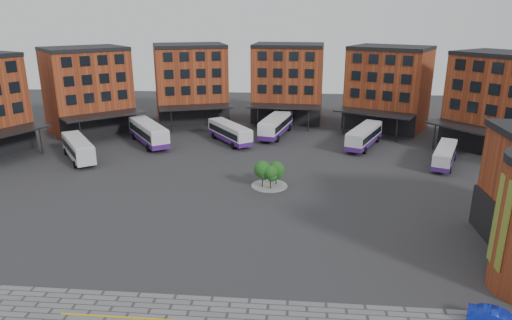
# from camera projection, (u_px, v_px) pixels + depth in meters

# --- Properties ---
(ground) EXTENTS (160.00, 160.00, 0.00)m
(ground) POSITION_uv_depth(u_px,v_px,m) (241.00, 230.00, 44.23)
(ground) COLOR #28282B
(ground) RESTS_ON ground
(main_building) EXTENTS (94.14, 42.48, 14.60)m
(main_building) POSITION_uv_depth(u_px,v_px,m) (240.00, 91.00, 78.67)
(main_building) COLOR #943F20
(main_building) RESTS_ON ground
(tree_island) EXTENTS (4.40, 4.40, 3.39)m
(tree_island) POSITION_uv_depth(u_px,v_px,m) (270.00, 172.00, 54.60)
(tree_island) COLOR gray
(tree_island) RESTS_ON ground
(bus_a) EXTENTS (8.53, 10.26, 3.09)m
(bus_a) POSITION_uv_depth(u_px,v_px,m) (78.00, 147.00, 64.94)
(bus_a) COLOR silver
(bus_a) RESTS_ON ground
(bus_b) EXTENTS (9.45, 11.74, 3.48)m
(bus_b) POSITION_uv_depth(u_px,v_px,m) (148.00, 133.00, 72.68)
(bus_b) COLOR silver
(bus_b) RESTS_ON ground
(bus_c) EXTENTS (8.45, 10.49, 3.11)m
(bus_c) POSITION_uv_depth(u_px,v_px,m) (230.00, 132.00, 73.66)
(bus_c) COLOR silver
(bus_c) RESTS_ON ground
(bus_d) EXTENTS (5.48, 12.67, 3.48)m
(bus_d) POSITION_uv_depth(u_px,v_px,m) (276.00, 125.00, 77.72)
(bus_d) COLOR white
(bus_d) RESTS_ON ground
(bus_e) EXTENTS (7.04, 11.51, 3.22)m
(bus_e) POSITION_uv_depth(u_px,v_px,m) (364.00, 136.00, 71.29)
(bus_e) COLOR silver
(bus_e) RESTS_ON ground
(bus_f) EXTENTS (5.81, 9.90, 2.75)m
(bus_f) POSITION_uv_depth(u_px,v_px,m) (445.00, 155.00, 62.57)
(bus_f) COLOR silver
(bus_f) RESTS_ON ground
(blue_car) EXTENTS (4.08, 2.71, 1.27)m
(blue_car) POSITION_uv_depth(u_px,v_px,m) (499.00, 320.00, 30.29)
(blue_car) COLOR #0E24B8
(blue_car) RESTS_ON ground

